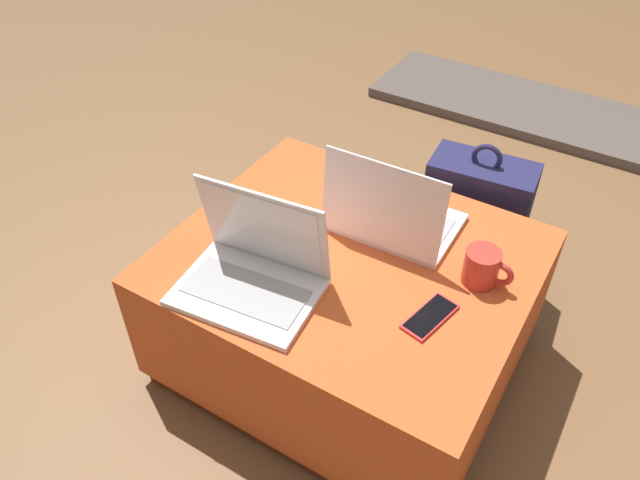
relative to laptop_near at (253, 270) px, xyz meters
The scene contains 8 objects.
ground_plane 0.53m from the laptop_near, 56.18° to the left, with size 14.00×14.00×0.00m, color brown.
ottoman 0.37m from the laptop_near, 56.18° to the left, with size 0.91×0.78×0.41m.
laptop_near is the anchor object (origin of this frame).
laptop_far 0.40m from the laptop_near, 61.84° to the left, with size 0.33×0.25×0.25m.
cell_phone 0.43m from the laptop_near, 17.19° to the left, with size 0.09×0.16×0.01m.
backpack 0.84m from the laptop_near, 67.13° to the left, with size 0.33×0.23×0.52m.
coffee_mug 0.55m from the laptop_near, 32.96° to the left, with size 0.12×0.09×0.09m.
fireplace_hearth 1.98m from the laptop_near, 85.65° to the left, with size 1.40×0.50×0.04m.
Camera 1 is at (0.55, -1.05, 1.50)m, focal length 35.00 mm.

